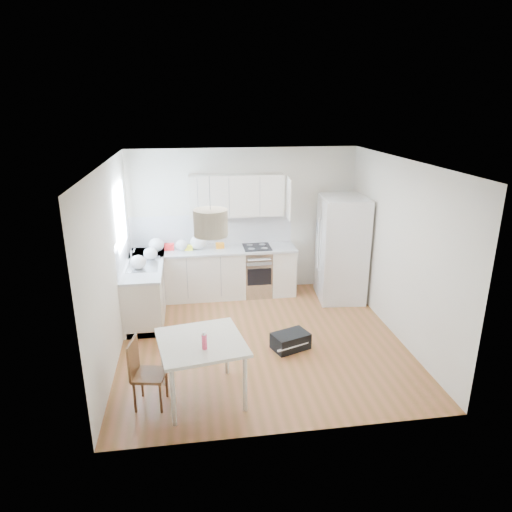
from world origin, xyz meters
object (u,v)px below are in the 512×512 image
at_px(dining_chair, 150,373).
at_px(gym_bag, 290,341).
at_px(dining_table, 201,347).
at_px(refrigerator, 342,248).

distance_m(dining_chair, gym_bag, 2.23).
xyz_separation_m(dining_table, dining_chair, (-0.62, -0.06, -0.27)).
xyz_separation_m(dining_table, gym_bag, (1.32, 0.99, -0.57)).
relative_size(refrigerator, dining_table, 1.66).
height_order(dining_table, gym_bag, dining_table).
height_order(dining_chair, gym_bag, dining_chair).
bearing_deg(dining_chair, dining_table, 16.04).
xyz_separation_m(dining_chair, gym_bag, (1.94, 1.05, -0.31)).
bearing_deg(dining_table, dining_chair, 175.52).
height_order(dining_table, dining_chair, dining_chair).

